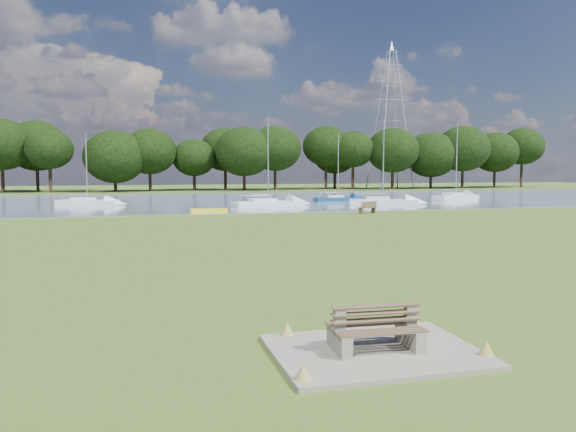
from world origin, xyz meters
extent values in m
plane|color=#556A22|center=(0.00, 0.00, 0.00)|extent=(220.00, 220.00, 0.00)
cube|color=gray|center=(0.00, 42.00, 0.00)|extent=(220.00, 40.00, 0.10)
cube|color=#4C6626|center=(0.00, 72.00, 0.00)|extent=(220.00, 20.00, 0.40)
cube|color=gray|center=(0.00, -14.00, 0.05)|extent=(4.20, 3.20, 0.10)
cube|color=gray|center=(-0.77, -13.96, 0.33)|extent=(0.28, 1.09, 0.45)
cube|color=gray|center=(-0.77, -13.96, 0.74)|extent=(0.24, 0.20, 0.57)
cube|color=gray|center=(0.77, -14.04, 0.33)|extent=(0.28, 1.09, 0.45)
cube|color=gray|center=(0.77, -14.04, 0.74)|extent=(0.24, 0.20, 0.57)
cube|color=brown|center=(-0.02, -14.34, 0.56)|extent=(1.87, 0.50, 0.04)
cube|color=brown|center=(0.00, -14.08, 0.87)|extent=(1.86, 0.23, 0.45)
cube|color=brown|center=(0.02, -13.66, 0.56)|extent=(1.87, 0.50, 0.04)
cube|color=brown|center=(0.00, -13.92, 0.87)|extent=(1.86, 0.23, 0.45)
cube|color=brown|center=(13.48, 19.50, 0.26)|extent=(0.25, 0.50, 0.51)
cube|color=brown|center=(14.85, 19.97, 0.26)|extent=(0.25, 0.50, 0.51)
cube|color=brown|center=(14.17, 19.73, 0.51)|extent=(1.73, 1.01, 0.06)
cube|color=brown|center=(14.24, 19.52, 0.78)|extent=(1.59, 0.60, 0.50)
cube|color=yellow|center=(1.28, 24.00, 0.21)|extent=(3.21, 1.12, 0.31)
cylinder|color=#8F939A|center=(37.75, 67.86, 12.54)|extent=(0.22, 0.22, 24.68)
cylinder|color=#8F939A|center=(42.03, 67.86, 12.54)|extent=(0.22, 0.22, 24.68)
cylinder|color=#8F939A|center=(37.75, 72.14, 12.54)|extent=(0.22, 0.22, 24.68)
cylinder|color=#8F939A|center=(42.03, 72.14, 12.54)|extent=(0.22, 0.22, 24.68)
cube|color=#8F939A|center=(39.89, 70.00, 16.25)|extent=(6.42, 0.14, 0.14)
cube|color=#8F939A|center=(39.89, 70.00, 19.45)|extent=(5.32, 0.14, 0.14)
cube|color=#8F939A|center=(39.89, 70.00, 22.42)|extent=(4.22, 0.14, 0.14)
cone|color=#8F939A|center=(39.89, 70.00, 25.80)|extent=(1.10, 1.10, 1.83)
cylinder|color=black|center=(-23.00, 68.00, 2.23)|extent=(0.53, 0.53, 4.05)
ellipsoid|color=black|center=(-23.00, 68.00, 7.18)|extent=(7.43, 7.43, 6.32)
cylinder|color=black|center=(-16.00, 68.00, 2.38)|extent=(0.53, 0.53, 4.36)
ellipsoid|color=black|center=(-16.00, 68.00, 7.70)|extent=(8.49, 8.49, 7.22)
cylinder|color=black|center=(-9.00, 68.00, 1.92)|extent=(0.53, 0.53, 3.44)
ellipsoid|color=black|center=(-9.00, 68.00, 6.12)|extent=(9.55, 9.55, 8.12)
cylinder|color=black|center=(-2.00, 68.00, 2.07)|extent=(0.53, 0.53, 3.75)
ellipsoid|color=black|center=(-2.00, 68.00, 6.65)|extent=(7.43, 7.43, 6.32)
cylinder|color=black|center=(5.00, 68.00, 2.23)|extent=(0.53, 0.53, 4.05)
ellipsoid|color=black|center=(5.00, 68.00, 7.18)|extent=(8.49, 8.49, 7.22)
cylinder|color=black|center=(12.00, 68.00, 2.38)|extent=(0.53, 0.53, 4.36)
ellipsoid|color=black|center=(12.00, 68.00, 7.70)|extent=(9.55, 9.55, 8.12)
cylinder|color=black|center=(19.00, 68.00, 1.92)|extent=(0.53, 0.53, 3.44)
ellipsoid|color=black|center=(19.00, 68.00, 6.12)|extent=(7.43, 7.43, 6.32)
cylinder|color=black|center=(26.00, 68.00, 2.07)|extent=(0.53, 0.53, 3.75)
ellipsoid|color=black|center=(26.00, 68.00, 6.65)|extent=(8.49, 8.49, 7.22)
cylinder|color=black|center=(33.00, 68.00, 2.23)|extent=(0.53, 0.53, 4.05)
ellipsoid|color=black|center=(33.00, 68.00, 7.18)|extent=(9.55, 9.55, 8.12)
cylinder|color=black|center=(40.00, 68.00, 2.38)|extent=(0.53, 0.53, 4.36)
ellipsoid|color=black|center=(40.00, 68.00, 7.70)|extent=(7.43, 7.43, 6.32)
cylinder|color=black|center=(47.00, 68.00, 1.92)|extent=(0.53, 0.53, 3.44)
ellipsoid|color=black|center=(47.00, 68.00, 6.12)|extent=(8.49, 8.49, 7.22)
cylinder|color=black|center=(54.00, 68.00, 2.07)|extent=(0.53, 0.53, 3.75)
ellipsoid|color=black|center=(54.00, 68.00, 6.65)|extent=(9.55, 9.55, 8.12)
cylinder|color=black|center=(61.00, 68.00, 2.23)|extent=(0.53, 0.53, 4.05)
ellipsoid|color=black|center=(61.00, 68.00, 7.18)|extent=(7.43, 7.43, 6.32)
cylinder|color=black|center=(68.00, 68.00, 2.38)|extent=(0.53, 0.53, 4.36)
ellipsoid|color=black|center=(68.00, 68.00, 7.70)|extent=(8.49, 8.49, 7.22)
cube|color=navy|center=(17.67, 36.57, 0.37)|extent=(5.61, 1.80, 0.64)
cube|color=silver|center=(17.23, 36.55, 0.76)|extent=(1.99, 1.31, 0.41)
cylinder|color=#A5A8AD|center=(17.67, 36.57, 4.12)|extent=(0.11, 0.11, 7.23)
cube|color=silver|center=(7.93, 30.17, 0.41)|extent=(7.47, 3.42, 0.71)
cube|color=silver|center=(7.37, 30.05, 0.84)|extent=(2.79, 2.06, 0.46)
cylinder|color=#A5A8AD|center=(7.93, 30.17, 4.79)|extent=(0.12, 0.12, 8.47)
cube|color=silver|center=(20.46, 30.35, 0.41)|extent=(7.29, 4.12, 0.71)
cube|color=silver|center=(19.92, 30.53, 0.84)|extent=(2.83, 2.25, 0.46)
cylinder|color=#A5A8AD|center=(20.46, 30.35, 4.78)|extent=(0.12, 0.12, 8.45)
cube|color=silver|center=(32.55, 35.85, 0.44)|extent=(6.96, 4.22, 0.78)
cube|color=silver|center=(32.05, 35.65, 0.91)|extent=(2.74, 2.24, 0.50)
cylinder|color=#A5A8AD|center=(32.55, 35.85, 5.00)|extent=(0.13, 0.13, 8.79)
cube|color=silver|center=(-9.71, 36.82, 0.41)|extent=(6.43, 3.76, 0.72)
cube|color=silver|center=(-10.18, 36.99, 0.85)|extent=(2.51, 2.03, 0.46)
cylinder|color=#A5A8AD|center=(-9.71, 36.82, 4.05)|extent=(0.12, 0.12, 6.98)
camera|label=1|loc=(-4.65, -24.43, 3.81)|focal=35.00mm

